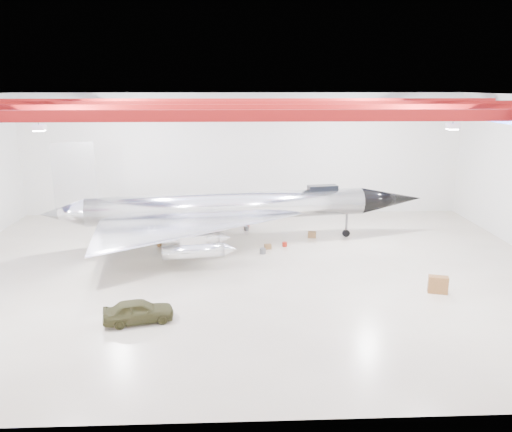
{
  "coord_description": "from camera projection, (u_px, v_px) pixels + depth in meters",
  "views": [
    {
      "loc": [
        -0.69,
        -30.37,
        11.66
      ],
      "look_at": [
        0.66,
        2.0,
        3.12
      ],
      "focal_mm": 35.0,
      "sensor_mm": 36.0,
      "label": 1
    }
  ],
  "objects": [
    {
      "name": "jeep",
      "position": [
        138.0,
        311.0,
        25.19
      ],
      "size": [
        3.73,
        2.16,
        1.19
      ],
      "primitive_type": "imported",
      "rotation": [
        0.0,
        0.0,
        1.8
      ],
      "color": "#3B391D",
      "rests_on": "floor"
    },
    {
      "name": "tool_chest",
      "position": [
        285.0,
        244.0,
        37.12
      ],
      "size": [
        0.37,
        0.37,
        0.33
      ],
      "primitive_type": "cylinder",
      "rotation": [
        0.0,
        0.0,
        -0.01
      ],
      "color": "#A21D10",
      "rests_on": "floor"
    },
    {
      "name": "jet_aircraft",
      "position": [
        229.0,
        210.0,
        37.21
      ],
      "size": [
        28.85,
        18.65,
        7.88
      ],
      "rotation": [
        0.0,
        0.0,
        0.14
      ],
      "color": "silver",
      "rests_on": "floor"
    },
    {
      "name": "floor",
      "position": [
        247.0,
        270.0,
        32.34
      ],
      "size": [
        40.0,
        40.0,
        0.0
      ],
      "primitive_type": "plane",
      "color": "#B9AB93",
      "rests_on": "ground"
    },
    {
      "name": "engine_drum",
      "position": [
        263.0,
        251.0,
        35.53
      ],
      "size": [
        0.5,
        0.5,
        0.39
      ],
      "primitive_type": "cylinder",
      "rotation": [
        0.0,
        0.0,
        0.17
      ],
      "color": "#59595B",
      "rests_on": "floor"
    },
    {
      "name": "spares_box",
      "position": [
        246.0,
        228.0,
        41.21
      ],
      "size": [
        0.47,
        0.47,
        0.35
      ],
      "primitive_type": "cylinder",
      "rotation": [
        0.0,
        0.0,
        0.24
      ],
      "color": "#59595B",
      "rests_on": "floor"
    },
    {
      "name": "crate_small",
      "position": [
        172.0,
        237.0,
        39.07
      ],
      "size": [
        0.37,
        0.3,
        0.25
      ],
      "primitive_type": "cube",
      "rotation": [
        0.0,
        0.0,
        0.04
      ],
      "color": "#59595B",
      "rests_on": "floor"
    },
    {
      "name": "parts_bin",
      "position": [
        312.0,
        234.0,
        39.34
      ],
      "size": [
        0.72,
        0.62,
        0.45
      ],
      "primitive_type": "cube",
      "rotation": [
        0.0,
        0.0,
        -0.17
      ],
      "color": "olive",
      "rests_on": "floor"
    },
    {
      "name": "toolbox_red",
      "position": [
        247.0,
        226.0,
        41.97
      ],
      "size": [
        0.47,
        0.43,
        0.27
      ],
      "primitive_type": "cube",
      "rotation": [
        0.0,
        0.0,
        -0.4
      ],
      "color": "#A21D10",
      "rests_on": "floor"
    },
    {
      "name": "wall_back",
      "position": [
        243.0,
        155.0,
        45.43
      ],
      "size": [
        40.0,
        0.0,
        40.0
      ],
      "primitive_type": "plane",
      "rotation": [
        1.57,
        0.0,
        0.0
      ],
      "color": "silver",
      "rests_on": "floor"
    },
    {
      "name": "crate_ply",
      "position": [
        160.0,
        243.0,
        37.26
      ],
      "size": [
        0.62,
        0.55,
        0.36
      ],
      "primitive_type": "cube",
      "rotation": [
        0.0,
        0.0,
        0.32
      ],
      "color": "olive",
      "rests_on": "floor"
    },
    {
      "name": "desk",
      "position": [
        438.0,
        285.0,
        28.75
      ],
      "size": [
        1.2,
        0.84,
        1.0
      ],
      "primitive_type": "cube",
      "rotation": [
        0.0,
        0.0,
        -0.29
      ],
      "color": "brown",
      "rests_on": "floor"
    },
    {
      "name": "ceiling_structure",
      "position": [
        246.0,
        108.0,
        29.71
      ],
      "size": [
        39.5,
        29.5,
        1.08
      ],
      "color": "maroon",
      "rests_on": "ceiling"
    },
    {
      "name": "oil_barrel",
      "position": [
        268.0,
        247.0,
        36.57
      ],
      "size": [
        0.54,
        0.46,
        0.34
      ],
      "primitive_type": "cube",
      "rotation": [
        0.0,
        0.0,
        0.15
      ],
      "color": "olive",
      "rests_on": "floor"
    },
    {
      "name": "ceiling",
      "position": [
        246.0,
        96.0,
        29.53
      ],
      "size": [
        40.0,
        40.0,
        0.0
      ],
      "primitive_type": "plane",
      "rotation": [
        3.14,
        0.0,
        0.0
      ],
      "color": "#0A0F38",
      "rests_on": "wall_back"
    }
  ]
}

